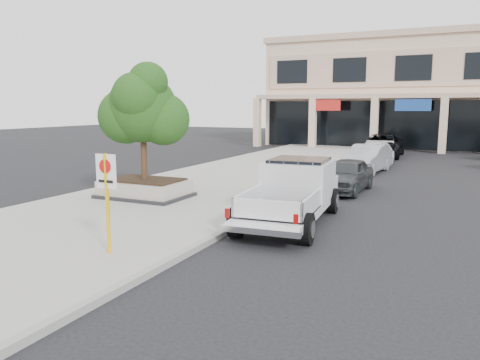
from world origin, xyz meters
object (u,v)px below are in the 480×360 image
object	(u,v)px
planter_tree	(148,109)
curb_car_b	(367,159)
no_parking_sign	(107,190)
pickup_truck	(290,193)
curb_car_a	(346,175)
curb_car_c	(374,154)
planter	(145,188)
curb_car_d	(382,146)

from	to	relation	value
planter_tree	curb_car_b	xyz separation A→B (m)	(5.99, 11.02, -2.67)
no_parking_sign	curb_car_b	bearing A→B (deg)	80.82
pickup_truck	curb_car_b	size ratio (longest dim) A/B	1.32
curb_car_a	curb_car_c	size ratio (longest dim) A/B	0.84
curb_car_b	pickup_truck	bearing A→B (deg)	-83.72
planter	pickup_truck	distance (m)	6.11
planter_tree	pickup_truck	world-z (taller)	planter_tree
curb_car_b	curb_car_c	distance (m)	3.04
planter_tree	curb_car_d	distance (m)	20.42
planter	curb_car_d	distance (m)	20.44
curb_car_c	curb_car_a	bearing A→B (deg)	-89.15
no_parking_sign	planter	bearing A→B (deg)	119.65
planter	planter_tree	world-z (taller)	planter_tree
pickup_truck	curb_car_c	world-z (taller)	pickup_truck
planter_tree	pickup_truck	bearing A→B (deg)	-10.74
planter_tree	curb_car_c	world-z (taller)	planter_tree
planter_tree	no_parking_sign	xyz separation A→B (m)	(3.23, -6.06, -1.78)
planter	no_parking_sign	xyz separation A→B (m)	(3.36, -5.91, 1.16)
planter_tree	curb_car_b	size ratio (longest dim) A/B	0.89
planter	curb_car_b	xyz separation A→B (m)	(6.12, 11.18, 0.27)
curb_car_a	curb_car_b	bearing A→B (deg)	95.15
curb_car_a	curb_car_c	world-z (taller)	curb_car_c
pickup_truck	curb_car_c	xyz separation A→B (m)	(-0.00, 15.18, -0.23)
curb_car_b	curb_car_c	bearing A→B (deg)	98.72
curb_car_a	curb_car_d	bearing A→B (deg)	95.76
no_parking_sign	planter_tree	bearing A→B (deg)	118.05
planter_tree	curb_car_c	xyz separation A→B (m)	(5.89, 14.06, -2.71)
planter_tree	curb_car_a	xyz separation A→B (m)	(6.22, 4.96, -2.72)
planter	pickup_truck	bearing A→B (deg)	-9.09
planter_tree	planter	bearing A→B (deg)	-131.03
planter	planter_tree	size ratio (longest dim) A/B	0.80
planter_tree	curb_car_b	world-z (taller)	planter_tree
pickup_truck	curb_car_c	size ratio (longest dim) A/B	1.22
planter	curb_car_b	bearing A→B (deg)	61.28
curb_car_b	curb_car_d	distance (m)	8.48
curb_car_d	pickup_truck	bearing A→B (deg)	-90.42
planter	curb_car_c	distance (m)	15.44
curb_car_a	planter_tree	bearing A→B (deg)	-138.45
no_parking_sign	pickup_truck	size ratio (longest dim) A/B	0.39
curb_car_b	curb_car_c	xyz separation A→B (m)	(-0.10, 3.04, -0.04)
pickup_truck	curb_car_d	distance (m)	20.61
planter	curb_car_d	bearing A→B (deg)	73.95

